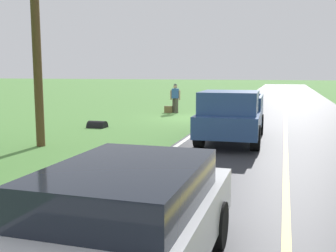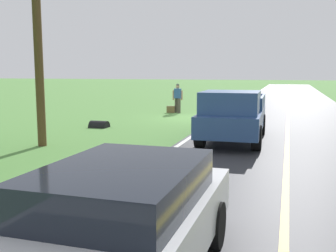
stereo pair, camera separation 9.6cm
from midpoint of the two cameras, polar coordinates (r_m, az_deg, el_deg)
ground_plane at (r=21.22m, az=3.26°, el=1.17°), size 200.00×200.00×0.00m
road_surface at (r=20.68m, az=16.43°, el=0.69°), size 7.35×120.00×0.00m
lane_edge_line at (r=20.96m, az=6.84°, el=1.06°), size 0.16×117.60×0.00m
lane_centre_line at (r=20.68m, az=16.43°, el=0.70°), size 0.14×117.60×0.00m
hitchhiker_walking at (r=23.74m, az=0.95°, el=4.27°), size 0.62×0.51×1.75m
suitcase_carried at (r=23.81m, az=-0.08°, el=2.41°), size 0.48×0.24×0.41m
pickup_truck_passing at (r=14.13m, az=8.99°, el=1.67°), size 2.20×5.45×1.82m
sedan_ahead_same_lane at (r=4.63m, az=-7.14°, el=-13.88°), size 1.95×4.41×1.41m
utility_pole_roadside at (r=13.73m, az=-18.68°, el=12.76°), size 0.28×0.28×7.47m
drainage_culvert at (r=17.82m, az=-10.30°, el=-0.22°), size 0.80×0.60×0.60m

